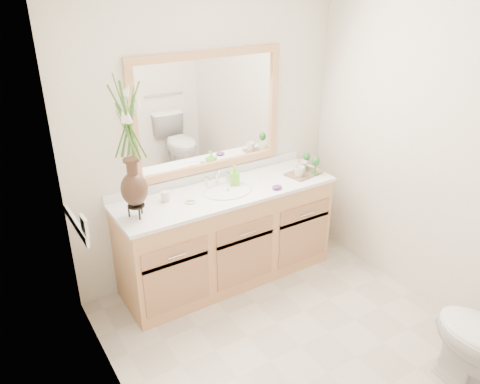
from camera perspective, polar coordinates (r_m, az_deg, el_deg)
floor at (r=3.54m, az=7.41°, el=-18.16°), size 2.60×2.60×0.00m
wall_back at (r=3.85m, az=-3.88°, el=6.73°), size 2.40×0.02×2.40m
wall_left at (r=2.34m, az=-14.54°, el=-7.10°), size 0.02×2.60×2.40m
wall_right at (r=3.71m, az=23.07°, el=3.95°), size 0.02×2.60×2.40m
vanity at (r=3.96m, az=-1.56°, el=-5.43°), size 1.80×0.55×0.80m
counter at (r=3.77m, az=-1.63°, el=0.01°), size 1.84×0.57×0.03m
sink at (r=3.77m, az=-1.48°, el=-0.63°), size 0.38×0.34×0.23m
mirror at (r=3.78m, az=-3.81°, el=9.59°), size 1.32×0.04×0.97m
switch_plate at (r=3.10m, az=-18.44°, el=-3.87°), size 0.02×0.12×0.12m
door at (r=2.11m, az=25.89°, el=-20.22°), size 0.80×0.03×2.00m
flower_vase at (r=3.20m, az=-13.44°, el=6.91°), size 0.22×0.22×0.91m
tumbler at (r=3.61m, az=-9.08°, el=-0.52°), size 0.06×0.06×0.08m
soap_dish at (r=3.58m, az=-6.05°, el=-1.11°), size 0.09×0.09×0.03m
soap_bottle at (r=3.84m, az=-0.70°, el=1.98°), size 0.09×0.09×0.15m
purple_dish at (r=3.79m, az=4.52°, el=0.59°), size 0.09×0.08×0.03m
tray at (r=4.10m, az=7.74°, el=2.27°), size 0.33×0.25×0.01m
mug_left at (r=4.00m, az=7.21°, el=2.53°), size 0.11×0.11×0.09m
mug_right at (r=4.11m, az=7.56°, el=3.19°), size 0.12×0.12×0.10m
goblet_front at (r=4.05m, az=9.22°, el=3.58°), size 0.07×0.07×0.15m
goblet_back at (r=4.16m, az=8.14°, el=4.18°), size 0.07×0.07×0.15m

